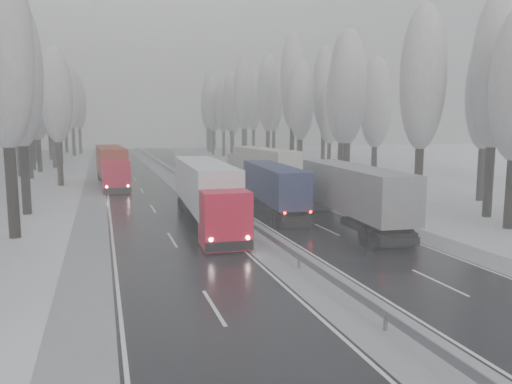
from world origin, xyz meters
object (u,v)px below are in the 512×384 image
box_truck_distant (180,155)px  truck_red_red (111,164)px  truck_grey_tarp (347,190)px  truck_blue_box (270,184)px  truck_red_white (207,190)px  truck_cream_box (260,164)px

box_truck_distant → truck_red_red: (-13.19, -34.54, 1.30)m
truck_grey_tarp → truck_blue_box: (-3.36, 6.94, -0.25)m
box_truck_distant → truck_blue_box: bearing=-83.4°
box_truck_distant → truck_red_white: truck_red_white is taller
truck_grey_tarp → truck_blue_box: bearing=120.1°
truck_blue_box → truck_cream_box: size_ratio=0.88×
truck_red_white → truck_red_red: bearing=105.7°
truck_cream_box → box_truck_distant: 39.93m
truck_cream_box → truck_red_white: (-10.50, -20.45, 0.03)m
truck_red_red → truck_cream_box: bearing=-20.2°
truck_grey_tarp → truck_red_red: 32.34m
truck_blue_box → truck_red_white: 7.45m
truck_blue_box → truck_cream_box: 16.83m
truck_cream_box → box_truck_distant: bearing=90.5°
truck_red_red → box_truck_distant: bearing=66.6°
truck_blue_box → truck_red_red: (-12.05, 21.49, 0.35)m
truck_cream_box → truck_blue_box: bearing=-109.2°
truck_cream_box → truck_red_white: truck_red_white is taller
truck_cream_box → box_truck_distant: (-3.23, 39.78, -1.25)m
truck_red_white → truck_grey_tarp: bearing=-13.3°
truck_red_white → truck_red_red: (-5.91, 25.69, 0.01)m
truck_grey_tarp → truck_red_white: bearing=168.1°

